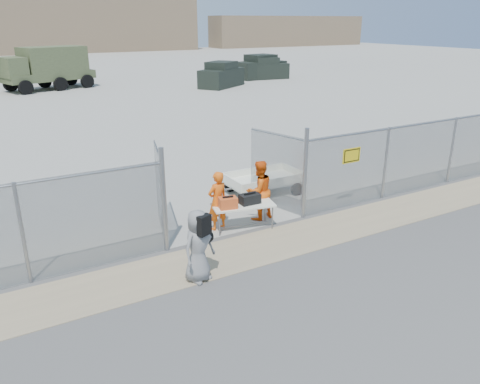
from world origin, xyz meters
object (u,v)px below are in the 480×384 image
visitor (198,246)px  folding_table (243,216)px  security_worker_left (218,201)px  utility_trailer (264,182)px  security_worker_right (259,190)px

visitor → folding_table: bearing=19.6°
folding_table → security_worker_left: size_ratio=1.02×
security_worker_left → utility_trailer: 3.01m
folding_table → utility_trailer: size_ratio=0.53×
folding_table → visitor: bearing=-127.6°
utility_trailer → folding_table: bearing=-133.4°
visitor → security_worker_left: bearing=33.3°
folding_table → security_worker_left: 0.79m
security_worker_right → utility_trailer: security_worker_right is taller
security_worker_left → folding_table: bearing=144.1°
utility_trailer → security_worker_right: bearing=-125.9°
security_worker_left → visitor: security_worker_left is taller
security_worker_left → visitor: size_ratio=1.00×
security_worker_right → visitor: (-2.78, -2.13, -0.04)m
security_worker_left → utility_trailer: (2.46, 1.68, -0.42)m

